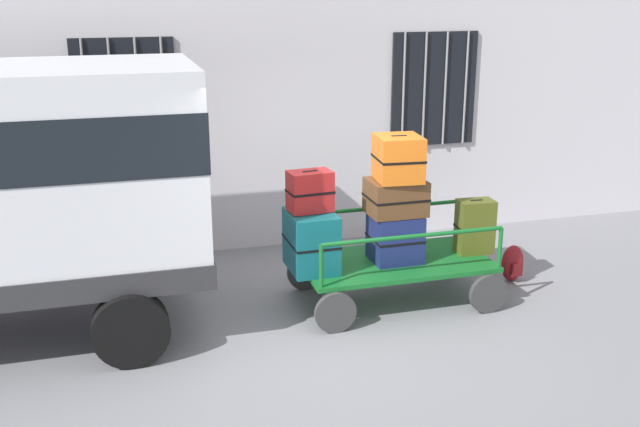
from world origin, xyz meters
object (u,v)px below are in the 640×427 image
(suitcase_left_bottom, at_px, (311,241))
(suitcase_left_middle, at_px, (310,191))
(suitcase_midleft_top, at_px, (398,158))
(luggage_cart, at_px, (394,268))
(backpack, at_px, (513,264))
(suitcase_midleft_bottom, at_px, (395,238))
(suitcase_center_bottom, at_px, (475,226))
(suitcase_midleft_middle, at_px, (396,197))

(suitcase_left_bottom, height_order, suitcase_left_middle, suitcase_left_middle)
(suitcase_left_middle, bearing_deg, suitcase_midleft_top, -3.34)
(luggage_cart, relative_size, backpack, 4.82)
(suitcase_midleft_bottom, bearing_deg, suitcase_left_bottom, -179.82)
(luggage_cart, bearing_deg, suitcase_midleft_top, -90.00)
(suitcase_midleft_bottom, height_order, backpack, suitcase_midleft_bottom)
(suitcase_left_middle, xyz_separation_m, backpack, (2.48, 0.11, -1.10))
(luggage_cart, bearing_deg, suitcase_center_bottom, -0.97)
(suitcase_midleft_middle, height_order, suitcase_midleft_top, suitcase_midleft_top)
(suitcase_left_bottom, height_order, suitcase_midleft_bottom, suitcase_left_bottom)
(suitcase_midleft_middle, height_order, suitcase_center_bottom, suitcase_midleft_middle)
(suitcase_midleft_bottom, relative_size, suitcase_midleft_middle, 0.87)
(suitcase_left_middle, height_order, suitcase_center_bottom, suitcase_left_middle)
(suitcase_midleft_bottom, height_order, suitcase_midleft_top, suitcase_midleft_top)
(suitcase_midleft_middle, bearing_deg, backpack, 4.69)
(luggage_cart, distance_m, suitcase_midleft_middle, 0.80)
(suitcase_midleft_top, xyz_separation_m, suitcase_center_bottom, (0.94, 0.00, -0.83))
(luggage_cart, bearing_deg, suitcase_midleft_middle, 90.00)
(suitcase_left_middle, bearing_deg, suitcase_left_bottom, -90.00)
(suitcase_midleft_bottom, bearing_deg, luggage_cart, 90.00)
(suitcase_midleft_bottom, xyz_separation_m, backpack, (1.55, 0.14, -0.52))
(suitcase_midleft_middle, xyz_separation_m, suitcase_midleft_top, (0.00, -0.03, 0.43))
(suitcase_midleft_middle, height_order, backpack, suitcase_midleft_middle)
(suitcase_midleft_top, relative_size, suitcase_center_bottom, 0.88)
(suitcase_midleft_middle, distance_m, backpack, 1.83)
(suitcase_left_middle, relative_size, suitcase_midleft_bottom, 0.91)
(suitcase_left_bottom, relative_size, suitcase_midleft_bottom, 1.21)
(suitcase_midleft_bottom, xyz_separation_m, suitcase_midleft_top, (0.00, -0.02, 0.88))
(suitcase_midleft_top, bearing_deg, suitcase_left_middle, 176.66)
(suitcase_midleft_middle, distance_m, suitcase_center_bottom, 1.02)
(luggage_cart, xyz_separation_m, suitcase_midleft_bottom, (0.00, -0.00, 0.35))
(suitcase_left_bottom, height_order, suitcase_center_bottom, suitcase_left_bottom)
(luggage_cart, distance_m, suitcase_left_bottom, 1.02)
(suitcase_midleft_bottom, relative_size, backpack, 1.18)
(suitcase_left_bottom, distance_m, backpack, 2.55)
(suitcase_midleft_middle, distance_m, suitcase_midleft_top, 0.43)
(luggage_cart, distance_m, suitcase_center_bottom, 1.02)
(luggage_cart, xyz_separation_m, suitcase_left_bottom, (-0.94, -0.00, 0.40))
(suitcase_left_middle, height_order, backpack, suitcase_left_middle)
(suitcase_left_bottom, xyz_separation_m, suitcase_left_middle, (0.00, 0.04, 0.53))
(suitcase_left_bottom, xyz_separation_m, suitcase_center_bottom, (1.88, -0.01, -0.01))
(luggage_cart, relative_size, suitcase_midleft_middle, 3.53)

